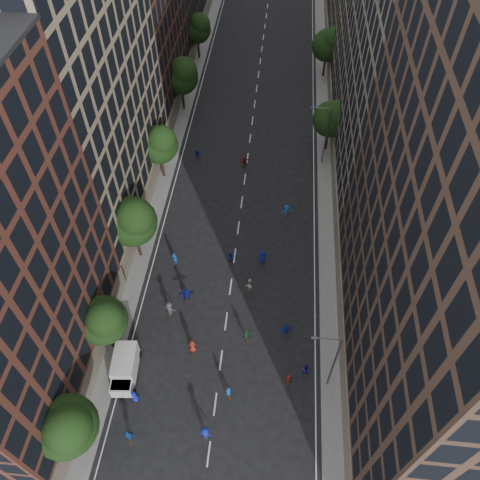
{
  "coord_description": "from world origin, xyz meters",
  "views": [
    {
      "loc": [
        3.93,
        -7.25,
        44.01
      ],
      "look_at": [
        0.56,
        27.82,
        2.0
      ],
      "focal_mm": 35.0,
      "sensor_mm": 36.0,
      "label": 1
    }
  ],
  "objects_px": {
    "skater_2": "(305,369)",
    "streetlamp_near": "(332,360)",
    "skater_0": "(135,397)",
    "streetlamp_far": "(325,133)",
    "skater_1": "(228,392)",
    "cargo_van": "(125,368)"
  },
  "relations": [
    {
      "from": "skater_0",
      "to": "skater_2",
      "type": "distance_m",
      "value": 16.53
    },
    {
      "from": "streetlamp_near",
      "to": "streetlamp_far",
      "type": "bearing_deg",
      "value": 90.0
    },
    {
      "from": "streetlamp_near",
      "to": "skater_0",
      "type": "xyz_separation_m",
      "value": [
        -17.94,
        -3.34,
        -4.33
      ]
    },
    {
      "from": "streetlamp_far",
      "to": "skater_0",
      "type": "xyz_separation_m",
      "value": [
        -17.94,
        -36.34,
        -4.33
      ]
    },
    {
      "from": "streetlamp_near",
      "to": "streetlamp_far",
      "type": "height_order",
      "value": "same"
    },
    {
      "from": "streetlamp_near",
      "to": "skater_0",
      "type": "bearing_deg",
      "value": -169.46
    },
    {
      "from": "streetlamp_near",
      "to": "cargo_van",
      "type": "distance_m",
      "value": 19.82
    },
    {
      "from": "cargo_van",
      "to": "skater_2",
      "type": "xyz_separation_m",
      "value": [
        17.45,
        1.83,
        -0.6
      ]
    },
    {
      "from": "streetlamp_near",
      "to": "skater_0",
      "type": "height_order",
      "value": "streetlamp_near"
    },
    {
      "from": "skater_2",
      "to": "skater_1",
      "type": "bearing_deg",
      "value": 13.94
    },
    {
      "from": "streetlamp_far",
      "to": "cargo_van",
      "type": "relative_size",
      "value": 1.8
    },
    {
      "from": "cargo_van",
      "to": "skater_0",
      "type": "xyz_separation_m",
      "value": [
        1.5,
        -2.48,
        -0.52
      ]
    },
    {
      "from": "streetlamp_far",
      "to": "skater_0",
      "type": "distance_m",
      "value": 40.76
    },
    {
      "from": "cargo_van",
      "to": "skater_2",
      "type": "bearing_deg",
      "value": 0.97
    },
    {
      "from": "cargo_van",
      "to": "skater_0",
      "type": "distance_m",
      "value": 2.95
    },
    {
      "from": "skater_2",
      "to": "streetlamp_near",
      "type": "bearing_deg",
      "value": 144.83
    },
    {
      "from": "streetlamp_near",
      "to": "skater_0",
      "type": "distance_m",
      "value": 18.75
    },
    {
      "from": "skater_0",
      "to": "skater_1",
      "type": "bearing_deg",
      "value": -157.56
    },
    {
      "from": "skater_0",
      "to": "streetlamp_near",
      "type": "bearing_deg",
      "value": -155.37
    },
    {
      "from": "skater_2",
      "to": "streetlamp_far",
      "type": "bearing_deg",
      "value": -102.45
    },
    {
      "from": "skater_2",
      "to": "skater_0",
      "type": "bearing_deg",
      "value": 6.25
    },
    {
      "from": "cargo_van",
      "to": "skater_0",
      "type": "relative_size",
      "value": 2.98
    }
  ]
}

